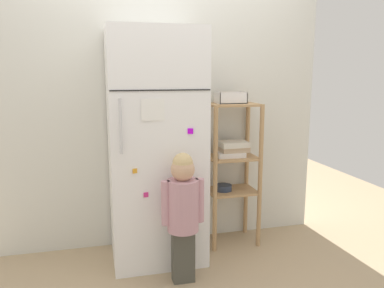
{
  "coord_description": "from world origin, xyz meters",
  "views": [
    {
      "loc": [
        -0.54,
        -2.81,
        1.44
      ],
      "look_at": [
        0.18,
        0.02,
        0.9
      ],
      "focal_mm": 35.56,
      "sensor_mm": 36.0,
      "label": 1
    }
  ],
  "objects_px": {
    "child_standing": "(183,205)",
    "refrigerator": "(156,148)",
    "pantry_shelf_unit": "(232,160)",
    "fruit_bin": "(231,98)"
  },
  "relations": [
    {
      "from": "child_standing",
      "to": "refrigerator",
      "type": "bearing_deg",
      "value": 105.51
    },
    {
      "from": "pantry_shelf_unit",
      "to": "fruit_bin",
      "type": "bearing_deg",
      "value": 122.22
    },
    {
      "from": "child_standing",
      "to": "fruit_bin",
      "type": "xyz_separation_m",
      "value": [
        0.53,
        0.55,
        0.68
      ]
    },
    {
      "from": "refrigerator",
      "to": "fruit_bin",
      "type": "height_order",
      "value": "refrigerator"
    },
    {
      "from": "refrigerator",
      "to": "child_standing",
      "type": "relative_size",
      "value": 1.91
    },
    {
      "from": "refrigerator",
      "to": "fruit_bin",
      "type": "bearing_deg",
      "value": 12.02
    },
    {
      "from": "refrigerator",
      "to": "pantry_shelf_unit",
      "type": "relative_size",
      "value": 1.47
    },
    {
      "from": "refrigerator",
      "to": "pantry_shelf_unit",
      "type": "height_order",
      "value": "refrigerator"
    },
    {
      "from": "child_standing",
      "to": "pantry_shelf_unit",
      "type": "xyz_separation_m",
      "value": [
        0.55,
        0.53,
        0.17
      ]
    },
    {
      "from": "refrigerator",
      "to": "pantry_shelf_unit",
      "type": "xyz_separation_m",
      "value": [
        0.66,
        0.12,
        -0.16
      ]
    }
  ]
}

